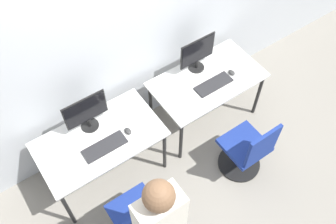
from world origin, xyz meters
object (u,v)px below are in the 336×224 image
monitor_right (197,53)px  keyboard_left (105,147)px  office_chair_left (139,219)px  monitor_left (86,112)px  mouse_right (232,72)px  mouse_left (128,131)px  keyboard_right (214,84)px  office_chair_right (247,151)px

monitor_right → keyboard_left: bearing=-166.4°
keyboard_left → office_chair_left: bearing=-95.1°
keyboard_left → monitor_right: (1.36, 0.33, 0.22)m
monitor_left → mouse_right: (1.63, -0.27, -0.21)m
monitor_left → mouse_left: monitor_left is taller
monitor_right → mouse_right: 0.45m
monitor_right → keyboard_right: monitor_right is taller
mouse_right → monitor_right: bearing=132.5°
office_chair_left → monitor_right: monitor_right is taller
keyboard_right → office_chair_right: size_ratio=0.49×
keyboard_left → office_chair_right: (1.29, -0.70, -0.37)m
mouse_left → office_chair_left: bearing=-115.8°
office_chair_left → keyboard_right: size_ratio=2.03×
mouse_left → keyboard_right: bearing=-0.4°
monitor_left → office_chair_left: size_ratio=0.50×
keyboard_left → office_chair_right: size_ratio=0.49×
keyboard_right → monitor_right: bearing=90.0°
mouse_right → office_chair_right: office_chair_right is taller
monitor_left → keyboard_right: (1.36, -0.29, -0.22)m
mouse_left → office_chair_right: (1.01, -0.72, -0.37)m
monitor_left → keyboard_right: size_ratio=1.01×
mouse_left → keyboard_right: (1.08, -0.01, -0.01)m
monitor_right → mouse_right: bearing=-47.5°
office_chair_left → keyboard_left: bearing=84.9°
monitor_left → monitor_right: bearing=0.9°
office_chair_left → mouse_right: (1.69, 0.70, 0.37)m
monitor_right → office_chair_right: monitor_right is taller
monitor_right → mouse_right: (0.27, -0.30, -0.21)m
office_chair_left → monitor_left: bearing=86.5°
monitor_left → office_chair_right: (1.29, -1.00, -0.58)m
monitor_left → keyboard_right: monitor_left is taller
mouse_left → office_chair_right: size_ratio=0.10×
keyboard_left → office_chair_right: office_chair_right is taller
mouse_left → monitor_right: monitor_right is taller
monitor_left → keyboard_right: 1.40m
office_chair_right → monitor_left: bearing=142.1°
keyboard_left → monitor_right: bearing=13.6°
keyboard_left → office_chair_left: size_ratio=0.49×
monitor_right → office_chair_left: bearing=-144.9°
office_chair_right → mouse_right: bearing=65.0°
monitor_right → mouse_right: size_ratio=4.89×
monitor_left → monitor_right: (1.36, 0.02, 0.00)m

